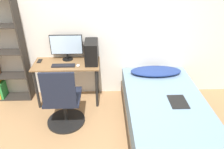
{
  "coord_description": "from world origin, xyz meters",
  "views": [
    {
      "loc": [
        0.17,
        -2.09,
        2.31
      ],
      "look_at": [
        0.26,
        0.73,
        0.75
      ],
      "focal_mm": 35.0,
      "sensor_mm": 36.0,
      "label": 1
    }
  ],
  "objects_px": {
    "bed": "(164,113)",
    "pc_tower": "(91,52)",
    "keyboard": "(63,66)",
    "office_chair": "(63,104)",
    "monitor": "(66,46)"
  },
  "relations": [
    {
      "from": "bed",
      "to": "pc_tower",
      "type": "distance_m",
      "value": 1.49
    },
    {
      "from": "pc_tower",
      "to": "keyboard",
      "type": "bearing_deg",
      "value": -162.98
    },
    {
      "from": "office_chair",
      "to": "monitor",
      "type": "xyz_separation_m",
      "value": [
        -0.01,
        0.81,
        0.59
      ]
    },
    {
      "from": "keyboard",
      "to": "monitor",
      "type": "bearing_deg",
      "value": 82.54
    },
    {
      "from": "office_chair",
      "to": "bed",
      "type": "xyz_separation_m",
      "value": [
        1.49,
        -0.09,
        -0.13
      ]
    },
    {
      "from": "office_chair",
      "to": "monitor",
      "type": "relative_size",
      "value": 1.86
    },
    {
      "from": "office_chair",
      "to": "keyboard",
      "type": "height_order",
      "value": "office_chair"
    },
    {
      "from": "bed",
      "to": "monitor",
      "type": "height_order",
      "value": "monitor"
    },
    {
      "from": "monitor",
      "to": "keyboard",
      "type": "relative_size",
      "value": 1.45
    },
    {
      "from": "office_chair",
      "to": "monitor",
      "type": "height_order",
      "value": "monitor"
    },
    {
      "from": "monitor",
      "to": "pc_tower",
      "type": "relative_size",
      "value": 1.34
    },
    {
      "from": "office_chair",
      "to": "bed",
      "type": "height_order",
      "value": "office_chair"
    },
    {
      "from": "office_chair",
      "to": "pc_tower",
      "type": "height_order",
      "value": "pc_tower"
    },
    {
      "from": "office_chair",
      "to": "monitor",
      "type": "bearing_deg",
      "value": 90.96
    },
    {
      "from": "keyboard",
      "to": "pc_tower",
      "type": "relative_size",
      "value": 0.93
    }
  ]
}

